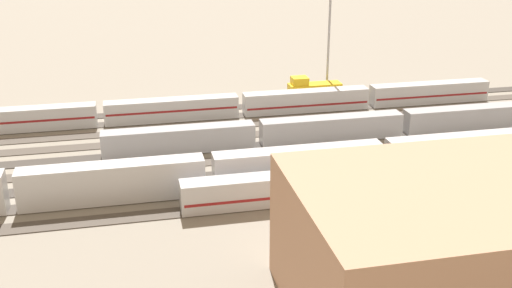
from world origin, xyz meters
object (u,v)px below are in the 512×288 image
object	(u,v)px
train_on_track_1	(240,105)
train_on_track_8	(450,173)
train_on_track_0	(313,91)
light_mast_0	(330,19)
train_on_track_7	(299,166)
train_on_track_4	(332,128)

from	to	relation	value
train_on_track_1	train_on_track_8	distance (m)	41.10
train_on_track_0	light_mast_0	world-z (taller)	light_mast_0
train_on_track_1	train_on_track_8	xyz separation A→B (m)	(-21.54, 35.00, -0.02)
train_on_track_0	train_on_track_7	distance (m)	37.29
train_on_track_1	train_on_track_4	size ratio (longest dim) A/B	1.34
train_on_track_8	light_mast_0	size ratio (longest dim) A/B	3.05
train_on_track_0	train_on_track_1	xyz separation A→B (m)	(14.98, 5.00, -0.15)
train_on_track_0	train_on_track_1	size ratio (longest dim) A/B	0.10
train_on_track_8	light_mast_0	bearing A→B (deg)	-85.95
train_on_track_1	train_on_track_8	bearing A→B (deg)	121.61
light_mast_0	train_on_track_1	bearing A→B (deg)	22.16
train_on_track_4	light_mast_0	bearing A→B (deg)	-106.49
train_on_track_0	train_on_track_1	distance (m)	15.80
train_on_track_8	train_on_track_4	distance (m)	22.22
light_mast_0	train_on_track_7	bearing A→B (deg)	66.41
train_on_track_4	train_on_track_1	bearing A→B (deg)	-51.69
train_on_track_4	train_on_track_7	distance (m)	17.89
train_on_track_1	train_on_track_4	bearing A→B (deg)	128.31
train_on_track_0	train_on_track_8	distance (m)	40.53
train_on_track_0	train_on_track_8	bearing A→B (deg)	99.31
train_on_track_8	train_on_track_7	size ratio (longest dim) A/B	0.60
train_on_track_0	train_on_track_7	bearing A→B (deg)	69.83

